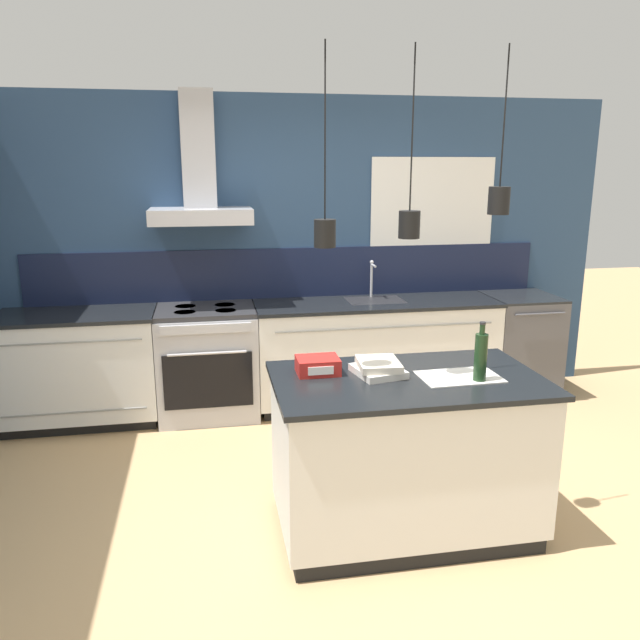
{
  "coord_description": "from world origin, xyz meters",
  "views": [
    {
      "loc": [
        -0.74,
        -3.3,
        2.03
      ],
      "look_at": [
        -0.02,
        0.57,
        1.05
      ],
      "focal_mm": 35.0,
      "sensor_mm": 36.0,
      "label": 1
    }
  ],
  "objects_px": {
    "dishwasher": "(518,345)",
    "oven_range": "(208,362)",
    "red_supply_box": "(318,365)",
    "book_stack": "(378,368)",
    "bottle_on_island": "(481,356)"
  },
  "relations": [
    {
      "from": "oven_range",
      "to": "dishwasher",
      "type": "height_order",
      "value": "same"
    },
    {
      "from": "red_supply_box",
      "to": "dishwasher",
      "type": "bearing_deg",
      "value": 39.26
    },
    {
      "from": "dishwasher",
      "to": "oven_range",
      "type": "bearing_deg",
      "value": -179.91
    },
    {
      "from": "bottle_on_island",
      "to": "red_supply_box",
      "type": "xyz_separation_m",
      "value": [
        -0.82,
        0.29,
        -0.09
      ]
    },
    {
      "from": "dishwasher",
      "to": "red_supply_box",
      "type": "bearing_deg",
      "value": -140.74
    },
    {
      "from": "book_stack",
      "to": "red_supply_box",
      "type": "xyz_separation_m",
      "value": [
        -0.32,
        0.08,
        0.01
      ]
    },
    {
      "from": "oven_range",
      "to": "book_stack",
      "type": "relative_size",
      "value": 2.9
    },
    {
      "from": "bottle_on_island",
      "to": "book_stack",
      "type": "distance_m",
      "value": 0.55
    },
    {
      "from": "dishwasher",
      "to": "red_supply_box",
      "type": "distance_m",
      "value": 2.83
    },
    {
      "from": "dishwasher",
      "to": "bottle_on_island",
      "type": "xyz_separation_m",
      "value": [
        -1.33,
        -2.05,
        0.59
      ]
    },
    {
      "from": "red_supply_box",
      "to": "oven_range",
      "type": "bearing_deg",
      "value": 109.0
    },
    {
      "from": "dishwasher",
      "to": "red_supply_box",
      "type": "relative_size",
      "value": 3.91
    },
    {
      "from": "oven_range",
      "to": "red_supply_box",
      "type": "relative_size",
      "value": 3.91
    },
    {
      "from": "bottle_on_island",
      "to": "book_stack",
      "type": "height_order",
      "value": "bottle_on_island"
    },
    {
      "from": "oven_range",
      "to": "red_supply_box",
      "type": "distance_m",
      "value": 1.92
    }
  ]
}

